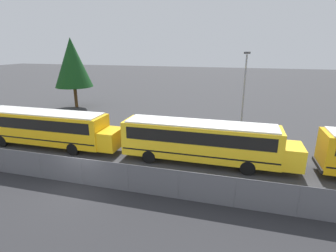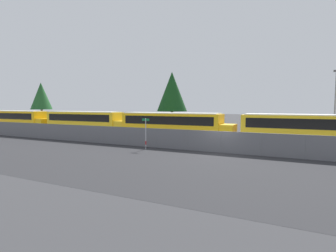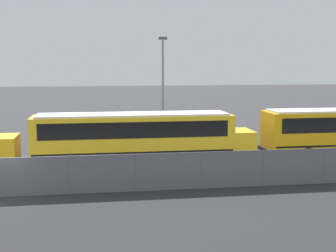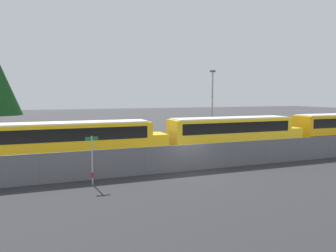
% 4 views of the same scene
% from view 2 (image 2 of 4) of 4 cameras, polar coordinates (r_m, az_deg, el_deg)
% --- Properties ---
extents(ground_plane, '(200.00, 200.00, 0.00)m').
position_cam_2_polar(ground_plane, '(21.76, 11.42, -5.71)').
color(ground_plane, '#38383A').
extents(road_strip, '(125.27, 12.00, 0.01)m').
position_cam_2_polar(road_strip, '(16.13, 6.01, -9.19)').
color(road_strip, '#2B2B2D').
rests_on(road_strip, ground_plane).
extents(fence, '(91.34, 0.07, 1.75)m').
position_cam_2_polar(fence, '(21.61, 11.45, -3.38)').
color(fence, '#9EA0A5').
rests_on(fence, ground_plane).
extents(school_bus_0, '(12.59, 2.45, 3.05)m').
position_cam_2_polar(school_bus_0, '(46.07, -29.97, 1.38)').
color(school_bus_0, yellow).
rests_on(school_bus_0, ground_plane).
extents(school_bus_1, '(12.59, 2.45, 3.05)m').
position_cam_2_polar(school_bus_1, '(36.22, -17.49, 1.10)').
color(school_bus_1, yellow).
rests_on(school_bus_1, ground_plane).
extents(school_bus_2, '(12.59, 2.45, 3.05)m').
position_cam_2_polar(school_bus_2, '(28.35, 1.14, 0.43)').
color(school_bus_2, yellow).
rests_on(school_bus_2, ground_plane).
extents(school_bus_3, '(12.59, 2.45, 3.05)m').
position_cam_2_polar(school_bus_3, '(26.00, 28.77, -0.48)').
color(school_bus_3, yellow).
rests_on(school_bus_3, ground_plane).
extents(street_sign, '(0.70, 0.09, 2.73)m').
position_cam_2_polar(street_sign, '(23.00, -4.87, -1.43)').
color(street_sign, '#B7B7BC').
rests_on(street_sign, ground_plane).
extents(light_pole, '(0.60, 0.24, 7.76)m').
position_cam_2_polar(light_pole, '(34.81, 32.61, 4.50)').
color(light_pole, gray).
rests_on(light_pole, ground_plane).
extents(tree_0, '(5.02, 5.02, 9.42)m').
position_cam_2_polar(tree_0, '(43.89, 0.87, 7.48)').
color(tree_0, '#51381E').
rests_on(tree_0, ground_plane).
extents(tree_1, '(4.76, 4.76, 9.16)m').
position_cam_2_polar(tree_1, '(67.49, -25.89, 5.90)').
color(tree_1, '#51381E').
rests_on(tree_1, ground_plane).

